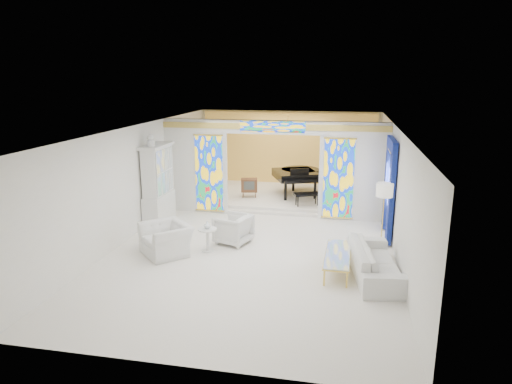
% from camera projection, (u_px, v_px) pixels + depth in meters
% --- Properties ---
extents(floor, '(12.00, 12.00, 0.00)m').
position_uv_depth(floor, '(261.00, 236.00, 12.64)').
color(floor, white).
rests_on(floor, ground).
extents(ceiling, '(7.00, 12.00, 0.02)m').
position_uv_depth(ceiling, '(261.00, 128.00, 11.90)').
color(ceiling, white).
rests_on(ceiling, wall_back).
extents(wall_back, '(7.00, 0.02, 3.00)m').
position_uv_depth(wall_back, '(289.00, 149.00, 17.98)').
color(wall_back, white).
rests_on(wall_back, floor).
extents(wall_front, '(7.00, 0.02, 3.00)m').
position_uv_depth(wall_front, '(185.00, 276.00, 6.57)').
color(wall_front, white).
rests_on(wall_front, floor).
extents(wall_left, '(0.02, 12.00, 3.00)m').
position_uv_depth(wall_left, '(140.00, 178.00, 12.93)').
color(wall_left, white).
rests_on(wall_left, floor).
extents(wall_right, '(0.02, 12.00, 3.00)m').
position_uv_depth(wall_right, '(396.00, 189.00, 11.62)').
color(wall_right, white).
rests_on(wall_right, floor).
extents(partition_wall, '(7.00, 0.22, 3.00)m').
position_uv_depth(partition_wall, '(273.00, 164.00, 14.13)').
color(partition_wall, white).
rests_on(partition_wall, floor).
extents(stained_glass_left, '(0.90, 0.04, 2.40)m').
position_uv_depth(stained_glass_left, '(209.00, 173.00, 14.50)').
color(stained_glass_left, gold).
rests_on(stained_glass_left, partition_wall).
extents(stained_glass_right, '(0.90, 0.04, 2.40)m').
position_uv_depth(stained_glass_right, '(339.00, 179.00, 13.74)').
color(stained_glass_right, gold).
rests_on(stained_glass_right, partition_wall).
extents(stained_glass_transom, '(2.00, 0.04, 0.34)m').
position_uv_depth(stained_glass_transom, '(273.00, 127.00, 13.75)').
color(stained_glass_transom, gold).
rests_on(stained_glass_transom, partition_wall).
extents(alcove_platform, '(6.80, 3.80, 0.18)m').
position_uv_depth(alcove_platform, '(281.00, 196.00, 16.52)').
color(alcove_platform, white).
rests_on(alcove_platform, floor).
extents(gold_curtain_back, '(6.70, 0.10, 2.90)m').
position_uv_depth(gold_curtain_back, '(288.00, 150.00, 17.87)').
color(gold_curtain_back, '#E4BB4F').
rests_on(gold_curtain_back, wall_back).
extents(chandelier, '(0.48, 0.48, 0.30)m').
position_uv_depth(chandelier, '(288.00, 128.00, 15.78)').
color(chandelier, gold).
rests_on(chandelier, ceiling).
extents(blue_drapes, '(0.14, 1.85, 2.65)m').
position_uv_depth(blue_drapes, '(390.00, 180.00, 12.29)').
color(blue_drapes, navy).
rests_on(blue_drapes, wall_right).
extents(china_cabinet, '(0.56, 1.46, 2.72)m').
position_uv_depth(china_cabinet, '(158.00, 185.00, 13.52)').
color(china_cabinet, silver).
rests_on(china_cabinet, floor).
extents(armchair_left, '(1.56, 1.56, 0.76)m').
position_uv_depth(armchair_left, '(166.00, 239.00, 11.29)').
color(armchair_left, white).
rests_on(armchair_left, floor).
extents(armchair_right, '(1.06, 1.05, 0.77)m').
position_uv_depth(armchair_right, '(233.00, 229.00, 12.03)').
color(armchair_right, white).
rests_on(armchair_right, floor).
extents(sofa, '(1.25, 2.51, 0.70)m').
position_uv_depth(sofa, '(375.00, 261.00, 10.02)').
color(sofa, white).
rests_on(sofa, floor).
extents(side_table, '(0.63, 0.63, 0.60)m').
position_uv_depth(side_table, '(207.00, 236.00, 11.46)').
color(side_table, silver).
rests_on(side_table, floor).
extents(vase, '(0.20, 0.20, 0.18)m').
position_uv_depth(vase, '(207.00, 225.00, 11.39)').
color(vase, white).
rests_on(vase, side_table).
extents(coffee_table, '(0.61, 1.85, 0.41)m').
position_uv_depth(coffee_table, '(338.00, 255.00, 10.31)').
color(coffee_table, silver).
rests_on(coffee_table, floor).
extents(floor_lamp, '(0.49, 0.49, 1.71)m').
position_uv_depth(floor_lamp, '(384.00, 193.00, 11.41)').
color(floor_lamp, gold).
rests_on(floor_lamp, floor).
extents(grand_piano, '(1.96, 2.96, 1.06)m').
position_uv_depth(grand_piano, '(298.00, 174.00, 16.28)').
color(grand_piano, black).
rests_on(grand_piano, alcove_platform).
extents(tv_console, '(0.63, 0.48, 0.65)m').
position_uv_depth(tv_console, '(249.00, 185.00, 15.93)').
color(tv_console, '#55361E').
rests_on(tv_console, alcove_platform).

